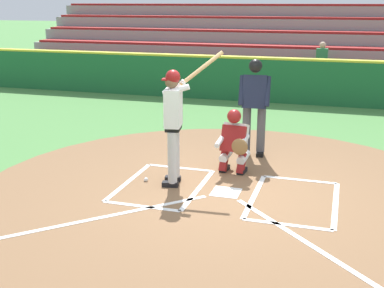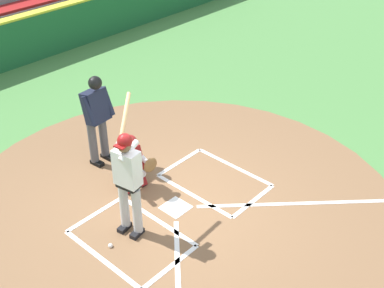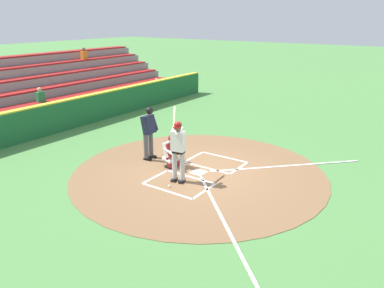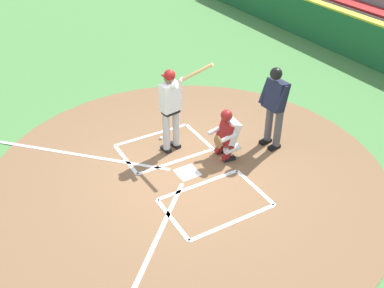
# 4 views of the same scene
# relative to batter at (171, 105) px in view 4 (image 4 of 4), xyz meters

# --- Properties ---
(ground_plane) EXTENTS (120.00, 120.00, 0.00)m
(ground_plane) POSITION_rel_batter_xyz_m (-0.89, 0.13, -1.10)
(ground_plane) COLOR #4C8442
(dirt_circle) EXTENTS (8.00, 8.00, 0.01)m
(dirt_circle) POSITION_rel_batter_xyz_m (-0.89, 0.13, -1.09)
(dirt_circle) COLOR brown
(dirt_circle) RESTS_ON ground
(home_plate_and_chalk) EXTENTS (7.93, 4.91, 0.01)m
(home_plate_and_chalk) POSITION_rel_batter_xyz_m (-0.89, 1.01, -1.08)
(home_plate_and_chalk) COLOR white
(home_plate_and_chalk) RESTS_ON dirt_circle
(batter) EXTENTS (0.87, 0.84, 2.13)m
(batter) POSITION_rel_batter_xyz_m (0.00, 0.00, 0.00)
(batter) COLOR #BCBCBC
(batter) RESTS_ON ground
(catcher) EXTENTS (0.59, 0.65, 1.13)m
(catcher) POSITION_rel_batter_xyz_m (-0.80, -0.85, -0.51)
(catcher) COLOR black
(catcher) RESTS_ON ground
(plate_umpire) EXTENTS (0.60, 0.45, 1.86)m
(plate_umpire) POSITION_rel_batter_xyz_m (-0.94, -1.93, -0.02)
(plate_umpire) COLOR #4C4C51
(plate_umpire) RESTS_ON ground
(baseball) EXTENTS (0.07, 0.07, 0.07)m
(baseball) POSITION_rel_batter_xyz_m (0.49, 0.03, -1.06)
(baseball) COLOR white
(baseball) RESTS_ON ground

